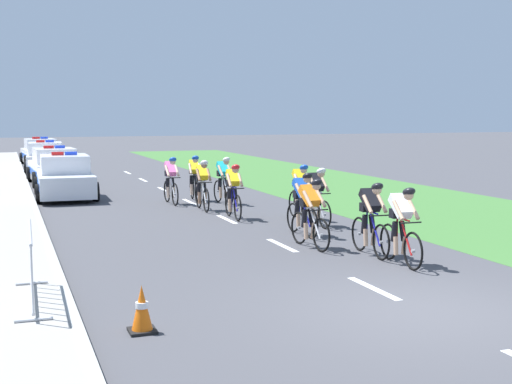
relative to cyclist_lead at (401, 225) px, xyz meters
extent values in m
plane|color=#424247|center=(-1.39, -2.74, -0.79)|extent=(160.00, 160.00, 0.00)
cube|color=#9E9E99|center=(-6.26, 11.26, -0.72)|extent=(0.16, 60.00, 0.13)
cube|color=#3D7033|center=(5.37, 11.26, -0.78)|extent=(7.00, 60.00, 0.01)
cube|color=white|center=(-1.39, -1.39, -0.78)|extent=(0.14, 1.60, 0.01)
cube|color=white|center=(-1.39, 2.61, -0.78)|extent=(0.14, 1.60, 0.01)
cube|color=white|center=(-1.39, 6.61, -0.78)|extent=(0.14, 1.60, 0.01)
cube|color=white|center=(-1.39, 10.61, -0.78)|extent=(0.14, 1.60, 0.01)
cube|color=white|center=(-1.39, 14.61, -0.78)|extent=(0.14, 1.60, 0.01)
cube|color=white|center=(-1.39, 18.61, -0.78)|extent=(0.14, 1.60, 0.01)
cube|color=white|center=(-1.39, 22.61, -0.78)|extent=(0.14, 1.60, 0.01)
torus|color=black|center=(-0.04, -0.48, -0.42)|extent=(0.10, 0.73, 0.72)
cylinder|color=#99999E|center=(-0.04, -0.48, -0.42)|extent=(0.06, 0.06, 0.06)
torus|color=black|center=(0.04, 0.52, -0.42)|extent=(0.10, 0.73, 0.72)
cylinder|color=#99999E|center=(0.04, 0.52, -0.42)|extent=(0.06, 0.06, 0.06)
cylinder|color=#B21919|center=(0.00, -0.03, 0.11)|extent=(0.08, 0.55, 0.04)
cylinder|color=#B21919|center=(-0.02, -0.20, -0.21)|extent=(0.08, 0.48, 0.63)
cylinder|color=#B21919|center=(0.01, 0.17, -0.19)|extent=(0.04, 0.04, 0.65)
cylinder|color=black|center=(-0.03, -0.38, 0.09)|extent=(0.42, 0.06, 0.03)
cube|color=black|center=(0.01, 0.17, 0.15)|extent=(0.12, 0.23, 0.05)
cube|color=white|center=(0.00, 0.05, 0.35)|extent=(0.32, 0.57, 0.46)
cube|color=black|center=(0.01, 0.16, 0.19)|extent=(0.30, 0.22, 0.18)
cylinder|color=black|center=(0.10, 0.10, -0.15)|extent=(0.13, 0.23, 0.40)
cylinder|color=tan|center=(0.09, 0.03, -0.41)|extent=(0.10, 0.16, 0.36)
cylinder|color=black|center=(-0.08, 0.12, -0.15)|extent=(0.12, 0.18, 0.40)
cylinder|color=tan|center=(-0.09, 0.04, -0.41)|extent=(0.10, 0.13, 0.36)
cylinder|color=tan|center=(0.15, -0.18, 0.30)|extent=(0.11, 0.41, 0.35)
cylinder|color=tan|center=(-0.17, -0.15, 0.30)|extent=(0.11, 0.41, 0.35)
sphere|color=tan|center=(-0.02, -0.25, 0.59)|extent=(0.19, 0.19, 0.19)
ellipsoid|color=black|center=(-0.02, -0.26, 0.66)|extent=(0.25, 0.33, 0.24)
torus|color=black|center=(-0.13, 0.51, -0.42)|extent=(0.09, 0.73, 0.72)
cylinder|color=#99999E|center=(-0.13, 0.51, -0.42)|extent=(0.06, 0.06, 0.06)
torus|color=black|center=(-0.07, 1.51, -0.42)|extent=(0.09, 0.73, 0.72)
cylinder|color=#99999E|center=(-0.07, 1.51, -0.42)|extent=(0.06, 0.06, 0.06)
cylinder|color=#1E1E99|center=(-0.10, 0.96, 0.11)|extent=(0.07, 0.55, 0.04)
cylinder|color=#1E1E99|center=(-0.12, 0.78, -0.21)|extent=(0.07, 0.48, 0.63)
cylinder|color=#1E1E99|center=(-0.09, 1.16, -0.19)|extent=(0.04, 0.04, 0.65)
cylinder|color=black|center=(-0.13, 0.61, 0.09)|extent=(0.42, 0.05, 0.03)
cube|color=black|center=(-0.09, 1.16, 0.15)|extent=(0.11, 0.23, 0.05)
cube|color=black|center=(-0.10, 1.03, 0.35)|extent=(0.31, 0.56, 0.46)
cube|color=black|center=(-0.09, 1.15, 0.19)|extent=(0.29, 0.22, 0.18)
cylinder|color=black|center=(-0.01, 1.09, -0.15)|extent=(0.12, 0.23, 0.40)
cylinder|color=tan|center=(-0.01, 1.01, -0.41)|extent=(0.10, 0.16, 0.36)
cylinder|color=black|center=(-0.19, 1.10, -0.15)|extent=(0.12, 0.18, 0.40)
cylinder|color=tan|center=(-0.19, 1.02, -0.41)|extent=(0.10, 0.13, 0.36)
cylinder|color=tan|center=(0.05, 0.81, 0.30)|extent=(0.10, 0.41, 0.35)
cylinder|color=tan|center=(-0.27, 0.83, 0.30)|extent=(0.10, 0.41, 0.35)
sphere|color=tan|center=(-0.12, 0.73, 0.59)|extent=(0.19, 0.19, 0.19)
ellipsoid|color=black|center=(-0.12, 0.72, 0.66)|extent=(0.25, 0.33, 0.24)
torus|color=black|center=(-0.90, 1.65, -0.42)|extent=(0.09, 0.73, 0.72)
cylinder|color=#99999E|center=(-0.90, 1.65, -0.42)|extent=(0.06, 0.06, 0.06)
torus|color=black|center=(-0.97, 2.64, -0.42)|extent=(0.09, 0.73, 0.72)
cylinder|color=#99999E|center=(-0.97, 2.64, -0.42)|extent=(0.06, 0.06, 0.06)
cylinder|color=white|center=(-0.93, 2.10, 0.11)|extent=(0.07, 0.55, 0.04)
cylinder|color=white|center=(-0.92, 1.92, -0.21)|extent=(0.07, 0.48, 0.63)
cylinder|color=white|center=(-0.94, 2.30, -0.19)|extent=(0.04, 0.04, 0.65)
cylinder|color=black|center=(-0.90, 1.75, 0.09)|extent=(0.42, 0.06, 0.03)
cube|color=black|center=(-0.94, 2.30, 0.15)|extent=(0.11, 0.23, 0.05)
cube|color=orange|center=(-0.93, 2.17, 0.35)|extent=(0.32, 0.57, 0.45)
cube|color=black|center=(-0.94, 2.29, 0.19)|extent=(0.29, 0.22, 0.18)
cylinder|color=black|center=(-0.85, 2.24, -0.15)|extent=(0.13, 0.23, 0.40)
cylinder|color=tan|center=(-0.84, 2.16, -0.41)|extent=(0.10, 0.16, 0.36)
cylinder|color=black|center=(-1.03, 2.23, -0.15)|extent=(0.12, 0.18, 0.40)
cylinder|color=tan|center=(-1.02, 2.15, -0.41)|extent=(0.10, 0.13, 0.36)
cylinder|color=tan|center=(-0.76, 1.97, 0.30)|extent=(0.10, 0.41, 0.35)
cylinder|color=tan|center=(-1.08, 1.95, 0.30)|extent=(0.10, 0.41, 0.35)
sphere|color=tan|center=(-0.91, 1.87, 0.59)|extent=(0.19, 0.19, 0.19)
ellipsoid|color=black|center=(-0.91, 1.86, 0.66)|extent=(0.25, 0.33, 0.24)
torus|color=black|center=(-0.46, 3.12, -0.42)|extent=(0.06, 0.72, 0.72)
cylinder|color=#99999E|center=(-0.46, 3.12, -0.42)|extent=(0.06, 0.06, 0.06)
torus|color=black|center=(-0.47, 4.12, -0.42)|extent=(0.06, 0.72, 0.72)
cylinder|color=#99999E|center=(-0.47, 4.12, -0.42)|extent=(0.06, 0.06, 0.06)
cylinder|color=#1E1E99|center=(-0.46, 3.57, 0.11)|extent=(0.05, 0.55, 0.04)
cylinder|color=#1E1E99|center=(-0.46, 3.39, -0.21)|extent=(0.05, 0.48, 0.63)
cylinder|color=#1E1E99|center=(-0.47, 3.77, -0.19)|extent=(0.04, 0.04, 0.65)
cylinder|color=black|center=(-0.46, 3.22, 0.09)|extent=(0.42, 0.04, 0.03)
cube|color=black|center=(-0.47, 3.77, 0.15)|extent=(0.10, 0.22, 0.05)
cube|color=blue|center=(-0.47, 3.64, 0.35)|extent=(0.29, 0.55, 0.45)
cube|color=black|center=(-0.47, 3.76, 0.19)|extent=(0.28, 0.21, 0.18)
cylinder|color=black|center=(-0.38, 3.71, -0.15)|extent=(0.11, 0.23, 0.40)
cylinder|color=tan|center=(-0.37, 3.63, -0.41)|extent=(0.09, 0.16, 0.36)
cylinder|color=black|center=(-0.56, 3.70, -0.15)|extent=(0.11, 0.17, 0.40)
cylinder|color=tan|center=(-0.55, 3.62, -0.41)|extent=(0.09, 0.12, 0.36)
cylinder|color=tan|center=(-0.30, 3.43, 0.30)|extent=(0.08, 0.40, 0.35)
cylinder|color=tan|center=(-0.62, 3.42, 0.30)|extent=(0.08, 0.40, 0.35)
sphere|color=tan|center=(-0.46, 3.34, 0.59)|extent=(0.19, 0.19, 0.19)
ellipsoid|color=black|center=(-0.46, 3.33, 0.66)|extent=(0.24, 0.32, 0.24)
torus|color=black|center=(0.45, 4.27, -0.42)|extent=(0.05, 0.72, 0.72)
cylinder|color=#99999E|center=(0.45, 4.27, -0.42)|extent=(0.06, 0.06, 0.06)
torus|color=black|center=(0.44, 5.27, -0.42)|extent=(0.05, 0.72, 0.72)
cylinder|color=#99999E|center=(0.44, 5.27, -0.42)|extent=(0.06, 0.06, 0.06)
cylinder|color=silver|center=(0.45, 4.72, 0.11)|extent=(0.04, 0.55, 0.04)
cylinder|color=silver|center=(0.45, 4.55, -0.21)|extent=(0.04, 0.48, 0.63)
cylinder|color=silver|center=(0.45, 4.92, -0.19)|extent=(0.04, 0.04, 0.65)
cylinder|color=black|center=(0.45, 4.37, 0.09)|extent=(0.42, 0.03, 0.03)
cube|color=black|center=(0.45, 4.92, 0.15)|extent=(0.10, 0.22, 0.05)
cube|color=black|center=(0.45, 4.80, 0.35)|extent=(0.29, 0.55, 0.46)
cube|color=black|center=(0.45, 4.91, 0.19)|extent=(0.28, 0.20, 0.18)
cylinder|color=black|center=(0.54, 4.86, -0.15)|extent=(0.11, 0.22, 0.40)
cylinder|color=tan|center=(0.54, 4.78, -0.41)|extent=(0.09, 0.15, 0.36)
cylinder|color=black|center=(0.36, 4.86, -0.15)|extent=(0.11, 0.17, 0.40)
cylinder|color=tan|center=(0.36, 4.78, -0.41)|extent=(0.09, 0.12, 0.36)
cylinder|color=tan|center=(0.61, 4.58, 0.30)|extent=(0.08, 0.40, 0.35)
cylinder|color=tan|center=(0.29, 4.58, 0.30)|extent=(0.08, 0.40, 0.35)
sphere|color=tan|center=(0.45, 4.50, 0.59)|extent=(0.19, 0.19, 0.19)
ellipsoid|color=white|center=(0.45, 4.49, 0.66)|extent=(0.23, 0.32, 0.24)
torus|color=black|center=(0.50, 5.48, -0.42)|extent=(0.08, 0.73, 0.72)
cylinder|color=#99999E|center=(0.50, 5.48, -0.42)|extent=(0.06, 0.06, 0.06)
torus|color=black|center=(0.55, 6.48, -0.42)|extent=(0.08, 0.73, 0.72)
cylinder|color=#99999E|center=(0.55, 6.48, -0.42)|extent=(0.06, 0.06, 0.06)
cylinder|color=black|center=(0.52, 5.93, 0.11)|extent=(0.06, 0.55, 0.04)
cylinder|color=black|center=(0.51, 5.75, -0.21)|extent=(0.06, 0.48, 0.63)
cylinder|color=black|center=(0.53, 6.13, -0.19)|extent=(0.04, 0.04, 0.65)
cylinder|color=black|center=(0.51, 5.58, 0.09)|extent=(0.42, 0.05, 0.03)
cube|color=black|center=(0.53, 6.13, 0.15)|extent=(0.11, 0.22, 0.05)
cube|color=yellow|center=(0.53, 6.00, 0.35)|extent=(0.31, 0.55, 0.47)
cube|color=black|center=(0.53, 6.12, 0.19)|extent=(0.29, 0.21, 0.18)
cylinder|color=black|center=(0.62, 6.06, -0.15)|extent=(0.12, 0.23, 0.40)
cylinder|color=beige|center=(0.62, 5.98, -0.41)|extent=(0.10, 0.16, 0.36)
cylinder|color=black|center=(0.44, 6.07, -0.15)|extent=(0.12, 0.17, 0.40)
cylinder|color=beige|center=(0.44, 5.99, -0.41)|extent=(0.10, 0.13, 0.36)
cylinder|color=beige|center=(0.68, 5.78, 0.30)|extent=(0.10, 0.40, 0.35)
cylinder|color=beige|center=(0.36, 5.80, 0.30)|extent=(0.10, 0.40, 0.35)
sphere|color=beige|center=(0.51, 5.70, 0.59)|extent=(0.19, 0.19, 0.19)
ellipsoid|color=blue|center=(0.51, 5.69, 0.66)|extent=(0.25, 0.33, 0.24)
torus|color=black|center=(-1.21, 6.19, -0.42)|extent=(0.09, 0.73, 0.72)
cylinder|color=#99999E|center=(-1.21, 6.19, -0.42)|extent=(0.06, 0.06, 0.06)
torus|color=black|center=(-1.15, 7.18, -0.42)|extent=(0.09, 0.73, 0.72)
cylinder|color=#99999E|center=(-1.15, 7.18, -0.42)|extent=(0.06, 0.06, 0.06)
cylinder|color=#1E1E99|center=(-1.18, 6.64, 0.11)|extent=(0.07, 0.55, 0.04)
cylinder|color=#1E1E99|center=(-1.19, 6.46, -0.21)|extent=(0.07, 0.48, 0.63)
cylinder|color=#1E1E99|center=(-1.17, 6.84, -0.19)|extent=(0.04, 0.04, 0.65)
cylinder|color=black|center=(-1.20, 6.29, 0.09)|extent=(0.42, 0.06, 0.03)
cube|color=black|center=(-1.17, 6.84, 0.15)|extent=(0.11, 0.23, 0.05)
cube|color=yellow|center=(-1.18, 6.71, 0.35)|extent=(0.31, 0.57, 0.45)
cube|color=black|center=(-1.17, 6.83, 0.19)|extent=(0.29, 0.22, 0.18)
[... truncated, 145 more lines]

